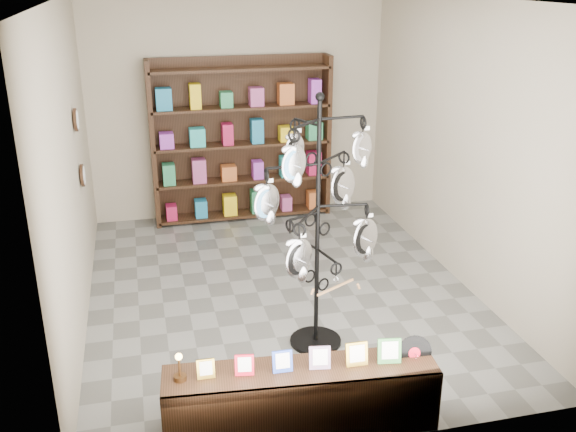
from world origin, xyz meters
The scene contains 6 objects.
ground centered at (0.00, 0.00, 0.00)m, with size 5.00×5.00×0.00m, color slate.
room_envelope centered at (0.00, 0.00, 1.85)m, with size 5.00×5.00×5.00m.
display_tree centered at (0.09, -1.10, 1.35)m, with size 1.28×1.28×2.33m.
front_shelf centered at (-0.34, -2.20, 0.25)m, with size 2.06×0.60×0.72m.
back_shelving centered at (0.00, 2.30, 1.03)m, with size 2.42×0.36×2.20m.
wall_clocks centered at (-1.97, 0.80, 1.50)m, with size 0.03×0.24×0.84m.
Camera 1 is at (-1.37, -6.06, 3.25)m, focal length 40.00 mm.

